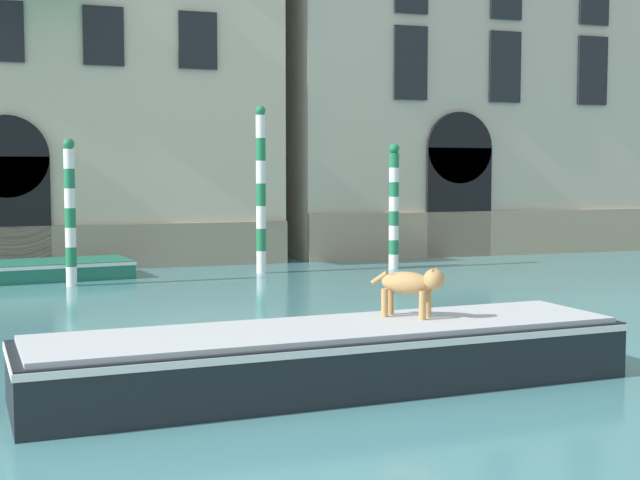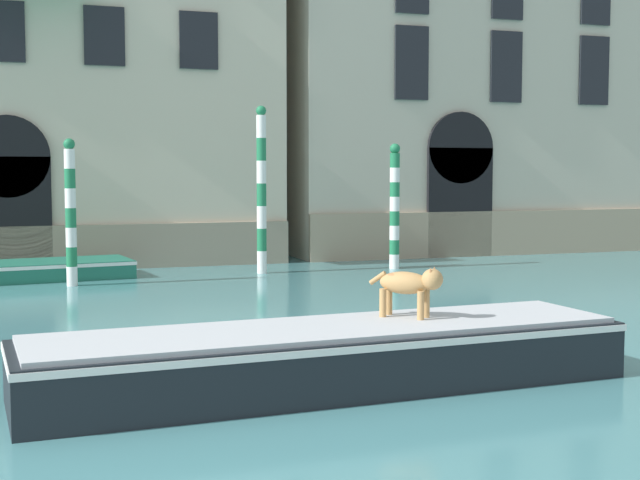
{
  "view_description": "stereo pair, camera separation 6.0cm",
  "coord_description": "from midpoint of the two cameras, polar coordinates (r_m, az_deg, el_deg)",
  "views": [
    {
      "loc": [
        -0.22,
        -4.14,
        2.61
      ],
      "look_at": [
        5.61,
        12.68,
        1.2
      ],
      "focal_mm": 50.0,
      "sensor_mm": 36.0,
      "label": 1
    },
    {
      "loc": [
        -0.17,
        -4.16,
        2.61
      ],
      "look_at": [
        5.61,
        12.68,
        1.2
      ],
      "focal_mm": 50.0,
      "sensor_mm": 36.0,
      "label": 2
    }
  ],
  "objects": [
    {
      "name": "mooring_pole_0",
      "position": [
        22.37,
        -3.88,
        3.26
      ],
      "size": [
        0.25,
        0.25,
        4.2
      ],
      "color": "white",
      "rests_on": "ground_plane"
    },
    {
      "name": "mooring_pole_2",
      "position": [
        20.66,
        -15.78,
        1.75
      ],
      "size": [
        0.25,
        0.25,
        3.3
      ],
      "color": "white",
      "rests_on": "ground_plane"
    },
    {
      "name": "boat_moored_near_palazzo",
      "position": [
        22.2,
        -18.94,
        -1.87
      ],
      "size": [
        5.47,
        2.49,
        0.43
      ],
      "rotation": [
        0.0,
        0.0,
        0.12
      ],
      "color": "#1E6651",
      "rests_on": "ground_plane"
    },
    {
      "name": "boat_foreground",
      "position": [
        10.7,
        0.61,
        -7.39
      ],
      "size": [
        7.41,
        2.14,
        0.75
      ],
      "rotation": [
        0.0,
        0.0,
        0.05
      ],
      "color": "black",
      "rests_on": "ground_plane"
    },
    {
      "name": "palazzo_right",
      "position": [
        31.49,
        11.37,
        14.49
      ],
      "size": [
        15.58,
        6.13,
        16.24
      ],
      "color": "#BCB29E",
      "rests_on": "ground_plane"
    },
    {
      "name": "dog_on_deck",
      "position": [
        11.22,
        5.74,
        -2.82
      ],
      "size": [
        0.75,
        0.76,
        0.65
      ],
      "rotation": [
        0.0,
        0.0,
        -0.8
      ],
      "color": "tan",
      "rests_on": "boat_foreground"
    },
    {
      "name": "mooring_pole_1",
      "position": [
        23.47,
        4.68,
        2.21
      ],
      "size": [
        0.27,
        0.27,
        3.29
      ],
      "color": "white",
      "rests_on": "ground_plane"
    }
  ]
}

